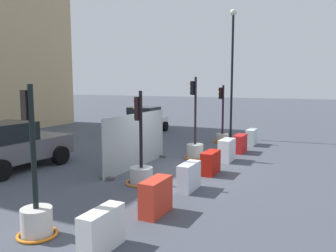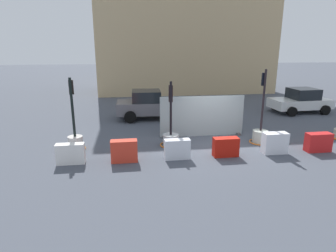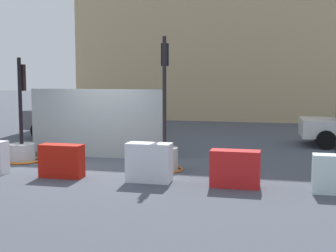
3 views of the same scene
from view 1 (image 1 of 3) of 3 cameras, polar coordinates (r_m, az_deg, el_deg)
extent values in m
plane|color=#464B56|center=(12.62, 1.33, -7.19)|extent=(120.00, 120.00, 0.00)
cylinder|color=beige|center=(7.79, -20.98, -14.68)|extent=(0.63, 0.63, 0.59)
cylinder|color=black|center=(7.36, -21.53, -3.34)|extent=(0.11, 0.11, 2.52)
cube|color=black|center=(7.36, -22.47, 3.24)|extent=(0.18, 0.14, 0.60)
sphere|color=red|center=(7.41, -22.97, 4.79)|extent=(0.11, 0.11, 0.11)
sphere|color=orange|center=(7.42, -22.90, 3.25)|extent=(0.11, 0.11, 0.11)
sphere|color=green|center=(7.44, -22.82, 1.72)|extent=(0.11, 0.11, 0.11)
torus|color=orange|center=(7.89, -20.89, -16.47)|extent=(0.83, 0.83, 0.06)
cylinder|color=#AFB1B1|center=(10.88, -4.46, -8.18)|extent=(0.72, 0.72, 0.51)
cylinder|color=black|center=(10.59, -4.54, -0.60)|extent=(0.10, 0.10, 2.39)
cube|color=black|center=(10.59, -5.11, 2.89)|extent=(0.17, 0.15, 0.73)
sphere|color=red|center=(10.62, -5.50, 4.22)|extent=(0.10, 0.10, 0.10)
sphere|color=orange|center=(10.64, -5.48, 2.91)|extent=(0.10, 0.10, 0.10)
sphere|color=green|center=(10.66, -5.46, 1.61)|extent=(0.10, 0.10, 0.10)
torus|color=orange|center=(10.94, -4.45, -9.32)|extent=(0.98, 0.98, 0.06)
cylinder|color=#AEB2A5|center=(14.46, 4.51, -4.16)|extent=(0.70, 0.70, 0.58)
cylinder|color=black|center=(14.23, 4.57, 2.51)|extent=(0.10, 0.10, 2.79)
cube|color=black|center=(14.21, 4.13, 6.33)|extent=(0.17, 0.17, 0.57)
sphere|color=red|center=(14.23, 3.79, 7.09)|extent=(0.10, 0.10, 0.10)
sphere|color=orange|center=(14.23, 3.79, 6.33)|extent=(0.10, 0.10, 0.10)
sphere|color=green|center=(14.23, 3.78, 5.57)|extent=(0.10, 0.10, 0.10)
torus|color=orange|center=(14.52, 4.50, -5.18)|extent=(0.95, 0.95, 0.05)
cylinder|color=#BAB6A2|center=(18.39, 9.02, -1.98)|extent=(0.64, 0.64, 0.45)
cylinder|color=black|center=(18.21, 9.11, 2.70)|extent=(0.11, 0.11, 2.56)
cube|color=black|center=(18.20, 8.76, 5.41)|extent=(0.16, 0.16, 0.60)
sphere|color=red|center=(18.23, 8.49, 6.04)|extent=(0.10, 0.10, 0.10)
sphere|color=orange|center=(18.23, 8.48, 5.42)|extent=(0.10, 0.10, 0.10)
sphere|color=green|center=(18.24, 8.46, 4.79)|extent=(0.10, 0.10, 0.10)
torus|color=orange|center=(18.42, 9.01, -2.55)|extent=(0.93, 0.93, 0.08)
cube|color=white|center=(6.82, -10.93, -16.64)|extent=(1.06, 0.37, 0.80)
cube|color=red|center=(8.36, -2.03, -11.67)|extent=(1.02, 0.42, 0.87)
cube|color=silver|center=(10.17, 3.49, -8.40)|extent=(1.02, 0.38, 0.80)
cube|color=red|center=(12.00, 7.09, -6.07)|extent=(1.03, 0.42, 0.78)
cube|color=silver|center=(14.00, 9.74, -3.99)|extent=(1.02, 0.47, 0.89)
cube|color=red|center=(15.84, 11.86, -2.89)|extent=(1.06, 0.44, 0.80)
cube|color=silver|center=(17.88, 13.72, -1.80)|extent=(1.09, 0.41, 0.80)
cube|color=slate|center=(13.75, -24.24, -3.58)|extent=(4.26, 1.96, 0.73)
cube|color=black|center=(13.44, -25.49, -0.88)|extent=(1.74, 1.67, 0.66)
cylinder|color=black|center=(15.36, -22.61, -3.79)|extent=(0.71, 0.30, 0.71)
cylinder|color=black|center=(13.93, -17.44, -4.65)|extent=(0.71, 0.30, 0.71)
cylinder|color=black|center=(12.29, -26.12, -6.64)|extent=(0.71, 0.30, 0.71)
cube|color=silver|center=(21.68, -4.18, 0.51)|extent=(3.97, 2.07, 0.61)
cube|color=black|center=(21.76, -4.00, 2.26)|extent=(1.74, 1.72, 0.70)
cylinder|color=black|center=(20.22, -3.23, -0.84)|extent=(0.64, 0.31, 0.62)
cylinder|color=black|center=(21.14, -8.02, -0.54)|extent=(0.64, 0.31, 0.62)
cylinder|color=black|center=(22.38, -0.54, -0.04)|extent=(0.64, 0.31, 0.62)
cylinder|color=black|center=(23.22, -5.00, 0.19)|extent=(0.64, 0.31, 0.62)
cylinder|color=black|center=(19.44, 10.57, 7.81)|extent=(0.13, 0.13, 6.76)
sphere|color=silver|center=(19.80, 10.82, 18.07)|extent=(0.36, 0.36, 0.36)
cube|color=#96A4A5|center=(12.79, -5.23, -2.41)|extent=(4.19, 0.04, 2.01)
cube|color=#4C4C4C|center=(11.46, -10.11, -8.53)|extent=(0.16, 0.50, 0.10)
cube|color=#4C4C4C|center=(14.58, -1.34, -5.01)|extent=(0.16, 0.50, 0.10)
camera|label=2|loc=(10.05, 70.27, 9.54)|focal=30.75mm
camera|label=3|loc=(17.37, 47.03, 2.42)|focal=50.22mm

